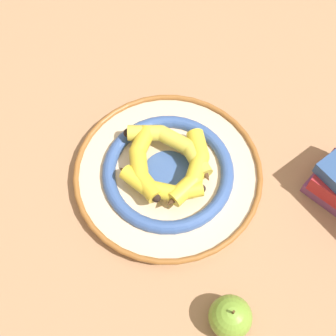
% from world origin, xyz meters
% --- Properties ---
extents(ground_plane, '(2.80, 2.80, 0.00)m').
position_xyz_m(ground_plane, '(0.00, 0.00, 0.00)').
color(ground_plane, '#A87A56').
extents(decorative_bowl, '(0.38, 0.38, 0.04)m').
position_xyz_m(decorative_bowl, '(0.01, -0.02, 0.02)').
color(decorative_bowl, beige).
rests_on(decorative_bowl, ground_plane).
extents(banana_a, '(0.11, 0.16, 0.03)m').
position_xyz_m(banana_a, '(0.05, 0.01, 0.06)').
color(banana_a, yellow).
rests_on(banana_a, decorative_bowl).
extents(banana_b, '(0.20, 0.10, 0.03)m').
position_xyz_m(banana_b, '(-0.02, 0.02, 0.05)').
color(banana_b, gold).
rests_on(banana_b, decorative_bowl).
extents(banana_c, '(0.15, 0.11, 0.03)m').
position_xyz_m(banana_c, '(-0.03, -0.05, 0.06)').
color(banana_c, gold).
rests_on(banana_c, decorative_bowl).
extents(banana_d, '(0.15, 0.11, 0.03)m').
position_xyz_m(banana_d, '(0.03, -0.06, 0.05)').
color(banana_d, yellow).
rests_on(banana_d, decorative_bowl).
extents(apple, '(0.07, 0.07, 0.09)m').
position_xyz_m(apple, '(0.29, -0.11, 0.04)').
color(apple, olive).
rests_on(apple, ground_plane).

